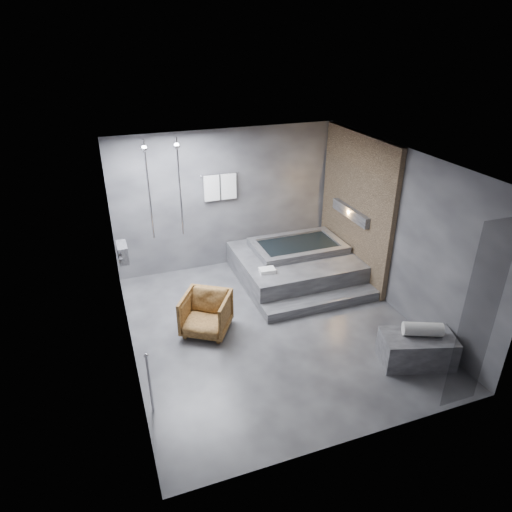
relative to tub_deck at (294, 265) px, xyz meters
name	(u,v)px	position (x,y,z in m)	size (l,w,h in m)	color
room	(292,222)	(-0.65, -1.21, 1.48)	(5.00, 5.04, 2.82)	#2B2B2D
tub_deck	(294,265)	(0.00, 0.00, 0.00)	(2.20, 2.00, 0.50)	#303032
tub_step	(321,302)	(0.00, -1.18, -0.16)	(2.20, 0.36, 0.18)	#303032
concrete_bench	(417,349)	(0.62, -3.00, -0.02)	(1.04, 0.57, 0.47)	#343436
driftwood_chair	(206,314)	(-2.10, -1.19, 0.09)	(0.72, 0.74, 0.68)	#452A11
rolled_towel	(423,329)	(0.67, -2.99, 0.32)	(0.20, 0.20, 0.56)	silver
deck_towel	(267,270)	(-0.78, -0.50, 0.29)	(0.28, 0.20, 0.07)	silver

